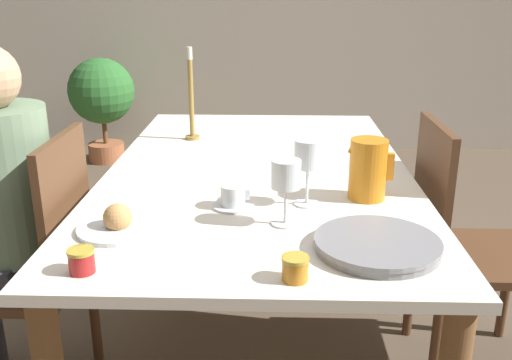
{
  "coord_description": "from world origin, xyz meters",
  "views": [
    {
      "loc": [
        0.05,
        -1.9,
        1.34
      ],
      "look_at": [
        0.0,
        -0.26,
        0.78
      ],
      "focal_mm": 40.0,
      "sensor_mm": 36.0,
      "label": 1
    }
  ],
  "objects_px": {
    "chair_opposite": "(462,244)",
    "serving_tray": "(377,245)",
    "wine_glass_juice": "(286,178)",
    "jam_jar_amber": "(81,260)",
    "red_pitcher": "(368,169)",
    "candlestick_tall": "(191,103)",
    "jam_jar_red": "(295,267)",
    "potted_plant": "(102,96)",
    "wine_glass_water": "(308,157)",
    "teacup_near_person": "(233,198)",
    "bread_plate": "(118,224)",
    "chair_person_side": "(34,265)"
  },
  "relations": [
    {
      "from": "red_pitcher",
      "to": "wine_glass_water",
      "type": "xyz_separation_m",
      "value": [
        -0.18,
        -0.06,
        0.05
      ]
    },
    {
      "from": "red_pitcher",
      "to": "wine_glass_juice",
      "type": "height_order",
      "value": "red_pitcher"
    },
    {
      "from": "potted_plant",
      "to": "red_pitcher",
      "type": "bearing_deg",
      "value": -59.23
    },
    {
      "from": "candlestick_tall",
      "to": "chair_person_side",
      "type": "bearing_deg",
      "value": -121.39
    },
    {
      "from": "chair_opposite",
      "to": "red_pitcher",
      "type": "height_order",
      "value": "chair_opposite"
    },
    {
      "from": "wine_glass_juice",
      "to": "bread_plate",
      "type": "bearing_deg",
      "value": -172.78
    },
    {
      "from": "wine_glass_juice",
      "to": "serving_tray",
      "type": "distance_m",
      "value": 0.29
    },
    {
      "from": "bread_plate",
      "to": "jam_jar_amber",
      "type": "distance_m",
      "value": 0.23
    },
    {
      "from": "red_pitcher",
      "to": "bread_plate",
      "type": "distance_m",
      "value": 0.74
    },
    {
      "from": "wine_glass_water",
      "to": "teacup_near_person",
      "type": "height_order",
      "value": "wine_glass_water"
    },
    {
      "from": "red_pitcher",
      "to": "serving_tray",
      "type": "distance_m",
      "value": 0.37
    },
    {
      "from": "chair_opposite",
      "to": "bread_plate",
      "type": "height_order",
      "value": "chair_opposite"
    },
    {
      "from": "red_pitcher",
      "to": "wine_glass_water",
      "type": "bearing_deg",
      "value": -162.49
    },
    {
      "from": "jam_jar_amber",
      "to": "candlestick_tall",
      "type": "bearing_deg",
      "value": 85.63
    },
    {
      "from": "jam_jar_red",
      "to": "potted_plant",
      "type": "xyz_separation_m",
      "value": [
        -1.38,
        3.23,
        -0.24
      ]
    },
    {
      "from": "jam_jar_red",
      "to": "bread_plate",
      "type": "bearing_deg",
      "value": 151.09
    },
    {
      "from": "chair_opposite",
      "to": "teacup_near_person",
      "type": "relative_size",
      "value": 7.53
    },
    {
      "from": "teacup_near_person",
      "to": "candlestick_tall",
      "type": "height_order",
      "value": "candlestick_tall"
    },
    {
      "from": "red_pitcher",
      "to": "potted_plant",
      "type": "height_order",
      "value": "red_pitcher"
    },
    {
      "from": "chair_person_side",
      "to": "wine_glass_water",
      "type": "bearing_deg",
      "value": -92.69
    },
    {
      "from": "chair_opposite",
      "to": "jam_jar_red",
      "type": "relative_size",
      "value": 14.83
    },
    {
      "from": "serving_tray",
      "to": "potted_plant",
      "type": "xyz_separation_m",
      "value": [
        -1.59,
        3.07,
        -0.22
      ]
    },
    {
      "from": "candlestick_tall",
      "to": "teacup_near_person",
      "type": "bearing_deg",
      "value": -73.7
    },
    {
      "from": "wine_glass_juice",
      "to": "jam_jar_amber",
      "type": "bearing_deg",
      "value": -148.2
    },
    {
      "from": "wine_glass_juice",
      "to": "serving_tray",
      "type": "height_order",
      "value": "wine_glass_juice"
    },
    {
      "from": "candlestick_tall",
      "to": "wine_glass_juice",
      "type": "bearing_deg",
      "value": -67.14
    },
    {
      "from": "wine_glass_water",
      "to": "jam_jar_red",
      "type": "height_order",
      "value": "wine_glass_water"
    },
    {
      "from": "wine_glass_juice",
      "to": "jam_jar_red",
      "type": "relative_size",
      "value": 2.95
    },
    {
      "from": "chair_opposite",
      "to": "serving_tray",
      "type": "relative_size",
      "value": 2.96
    },
    {
      "from": "wine_glass_juice",
      "to": "teacup_near_person",
      "type": "distance_m",
      "value": 0.22
    },
    {
      "from": "wine_glass_juice",
      "to": "jam_jar_red",
      "type": "bearing_deg",
      "value": -86.97
    },
    {
      "from": "jam_jar_red",
      "to": "potted_plant",
      "type": "height_order",
      "value": "potted_plant"
    },
    {
      "from": "serving_tray",
      "to": "candlestick_tall",
      "type": "height_order",
      "value": "candlestick_tall"
    },
    {
      "from": "chair_opposite",
      "to": "potted_plant",
      "type": "relative_size",
      "value": 1.12
    },
    {
      "from": "serving_tray",
      "to": "candlestick_tall",
      "type": "xyz_separation_m",
      "value": [
        -0.59,
        1.04,
        0.14
      ]
    },
    {
      "from": "chair_person_side",
      "to": "wine_glass_juice",
      "type": "xyz_separation_m",
      "value": [
        0.8,
        -0.19,
        0.37
      ]
    },
    {
      "from": "chair_opposite",
      "to": "wine_glass_juice",
      "type": "height_order",
      "value": "chair_opposite"
    },
    {
      "from": "wine_glass_water",
      "to": "bread_plate",
      "type": "distance_m",
      "value": 0.56
    },
    {
      "from": "chair_person_side",
      "to": "chair_opposite",
      "type": "bearing_deg",
      "value": -81.87
    },
    {
      "from": "red_pitcher",
      "to": "teacup_near_person",
      "type": "relative_size",
      "value": 1.52
    },
    {
      "from": "wine_glass_water",
      "to": "serving_tray",
      "type": "distance_m",
      "value": 0.37
    },
    {
      "from": "candlestick_tall",
      "to": "potted_plant",
      "type": "distance_m",
      "value": 2.29
    },
    {
      "from": "wine_glass_water",
      "to": "serving_tray",
      "type": "height_order",
      "value": "wine_glass_water"
    },
    {
      "from": "chair_opposite",
      "to": "potted_plant",
      "type": "xyz_separation_m",
      "value": [
        -1.99,
        2.53,
        0.03
      ]
    },
    {
      "from": "candlestick_tall",
      "to": "bread_plate",
      "type": "bearing_deg",
      "value": -94.13
    },
    {
      "from": "serving_tray",
      "to": "potted_plant",
      "type": "height_order",
      "value": "potted_plant"
    },
    {
      "from": "chair_opposite",
      "to": "serving_tray",
      "type": "distance_m",
      "value": 0.72
    },
    {
      "from": "teacup_near_person",
      "to": "red_pitcher",
      "type": "bearing_deg",
      "value": 12.03
    },
    {
      "from": "jam_jar_amber",
      "to": "candlestick_tall",
      "type": "relative_size",
      "value": 0.16
    },
    {
      "from": "jam_jar_amber",
      "to": "chair_person_side",
      "type": "bearing_deg",
      "value": 125.14
    }
  ]
}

